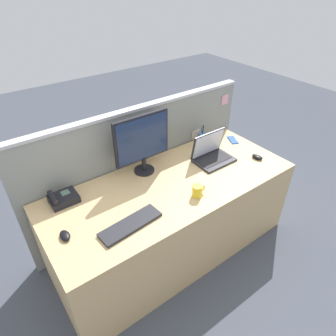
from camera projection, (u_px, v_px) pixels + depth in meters
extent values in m
plane|color=#424751|center=(171.00, 245.00, 2.72)|extent=(10.00, 10.00, 0.00)
cube|color=tan|center=(171.00, 217.00, 2.51)|extent=(2.01, 0.83, 0.71)
cube|color=gray|center=(141.00, 170.00, 2.68)|extent=(2.14, 0.06, 1.17)
cube|color=#B7BAC1|center=(137.00, 108.00, 2.34)|extent=(2.14, 0.07, 0.02)
cube|color=pink|center=(225.00, 100.00, 2.87)|extent=(0.09, 0.01, 0.10)
cube|color=beige|center=(195.00, 135.00, 2.85)|extent=(0.09, 0.01, 0.09)
cube|color=yellow|center=(150.00, 143.00, 2.55)|extent=(0.10, 0.01, 0.10)
cylinder|color=black|center=(144.00, 170.00, 2.44)|extent=(0.17, 0.17, 0.02)
cylinder|color=black|center=(144.00, 164.00, 2.41)|extent=(0.04, 0.04, 0.11)
cube|color=black|center=(142.00, 138.00, 2.28)|extent=(0.47, 0.03, 0.38)
cube|color=#19284C|center=(143.00, 139.00, 2.27)|extent=(0.44, 0.01, 0.35)
cube|color=#232328|center=(214.00, 160.00, 2.56)|extent=(0.33, 0.23, 0.02)
cube|color=black|center=(213.00, 159.00, 2.56)|extent=(0.29, 0.16, 0.00)
cube|color=#232328|center=(208.00, 143.00, 2.56)|extent=(0.33, 0.05, 0.23)
cube|color=silver|center=(208.00, 144.00, 2.55)|extent=(0.31, 0.04, 0.21)
cube|color=black|center=(64.00, 198.00, 2.12)|extent=(0.19, 0.16, 0.05)
cube|color=#4C6B5B|center=(65.00, 193.00, 2.13)|extent=(0.06, 0.06, 0.01)
cylinder|color=black|center=(53.00, 197.00, 2.07)|extent=(0.04, 0.14, 0.04)
cube|color=#232328|center=(131.00, 224.00, 1.93)|extent=(0.44, 0.17, 0.02)
ellipsoid|color=black|center=(65.00, 236.00, 1.85)|extent=(0.06, 0.10, 0.03)
ellipsoid|color=black|center=(257.00, 157.00, 2.59)|extent=(0.07, 0.11, 0.03)
cylinder|color=#4C7093|center=(201.00, 137.00, 2.82)|extent=(0.07, 0.07, 0.09)
cylinder|color=black|center=(203.00, 132.00, 2.78)|extent=(0.01, 0.02, 0.14)
cylinder|color=#238438|center=(203.00, 132.00, 2.80)|extent=(0.02, 0.01, 0.12)
cylinder|color=blue|center=(202.00, 132.00, 2.78)|extent=(0.02, 0.01, 0.14)
cube|color=blue|center=(233.00, 140.00, 2.87)|extent=(0.12, 0.16, 0.01)
cylinder|color=yellow|center=(197.00, 191.00, 2.16)|extent=(0.07, 0.07, 0.09)
torus|color=yellow|center=(202.00, 188.00, 2.19)|extent=(0.05, 0.01, 0.05)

